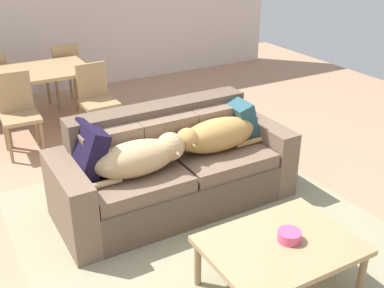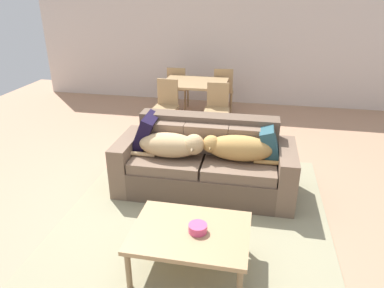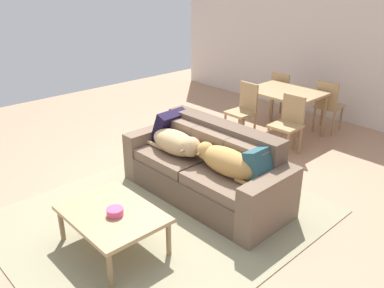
{
  "view_description": "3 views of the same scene",
  "coord_description": "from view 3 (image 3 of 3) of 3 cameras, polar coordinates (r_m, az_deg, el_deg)",
  "views": [
    {
      "loc": [
        -1.37,
        -3.05,
        2.33
      ],
      "look_at": [
        0.34,
        -0.02,
        0.69
      ],
      "focal_mm": 43.86,
      "sensor_mm": 36.0,
      "label": 1
    },
    {
      "loc": [
        0.88,
        -3.53,
        2.3
      ],
      "look_at": [
        0.14,
        0.19,
        0.62
      ],
      "focal_mm": 33.12,
      "sensor_mm": 36.0,
      "label": 2
    },
    {
      "loc": [
        3.28,
        -2.77,
        2.51
      ],
      "look_at": [
        0.18,
        0.11,
        0.69
      ],
      "focal_mm": 37.35,
      "sensor_mm": 36.0,
      "label": 3
    }
  ],
  "objects": [
    {
      "name": "throw_pillow_by_left_arm",
      "position": [
        5.17,
        -3.24,
        2.48
      ],
      "size": [
        0.32,
        0.45,
        0.46
      ],
      "primitive_type": "cube",
      "rotation": [
        0.0,
        0.38,
        0.04
      ],
      "color": "black",
      "rests_on": "couch"
    },
    {
      "name": "coffee_table",
      "position": [
        3.96,
        -11.33,
        -10.02
      ],
      "size": [
        1.0,
        0.74,
        0.41
      ],
      "color": "tan",
      "rests_on": "ground"
    },
    {
      "name": "dog_on_right_cushion",
      "position": [
        4.35,
        4.78,
        -2.4
      ],
      "size": [
        0.93,
        0.33,
        0.3
      ],
      "rotation": [
        0.0,
        0.0,
        0.01
      ],
      "color": "tan",
      "rests_on": "couch"
    },
    {
      "name": "ground_plane",
      "position": [
        4.97,
        -2.31,
        -7.04
      ],
      "size": [
        10.0,
        10.0,
        0.0
      ],
      "primitive_type": "plane",
      "color": "tan"
    },
    {
      "name": "dining_chair_far_left",
      "position": [
        7.5,
        12.81,
        7.12
      ],
      "size": [
        0.41,
        0.41,
        0.87
      ],
      "rotation": [
        0.0,
        0.0,
        3.18
      ],
      "color": "#A78458",
      "rests_on": "ground"
    },
    {
      "name": "back_partition",
      "position": [
        7.61,
        21.65,
        12.94
      ],
      "size": [
        8.0,
        0.12,
        2.7
      ],
      "primitive_type": "cube",
      "color": "beige",
      "rests_on": "ground"
    },
    {
      "name": "dining_chair_far_right",
      "position": [
        7.05,
        18.86,
        5.43
      ],
      "size": [
        0.45,
        0.45,
        0.89
      ],
      "rotation": [
        0.0,
        0.0,
        3.28
      ],
      "color": "#A78458",
      "rests_on": "ground"
    },
    {
      "name": "dining_chair_near_left",
      "position": [
        6.54,
        7.4,
        5.11
      ],
      "size": [
        0.41,
        0.41,
        0.89
      ],
      "rotation": [
        0.0,
        0.0,
        -0.03
      ],
      "color": "#A78458",
      "rests_on": "ground"
    },
    {
      "name": "area_rug",
      "position": [
        4.54,
        -4.18,
        -10.23
      ],
      "size": [
        2.85,
        3.29,
        0.01
      ],
      "primitive_type": "cube",
      "rotation": [
        0.0,
        0.0,
        0.01
      ],
      "color": "gray",
      "rests_on": "ground"
    },
    {
      "name": "throw_pillow_by_right_arm",
      "position": [
        4.24,
        9.98,
        -3.1
      ],
      "size": [
        0.26,
        0.38,
        0.41
      ],
      "primitive_type": "cube",
      "rotation": [
        0.0,
        -0.29,
        -0.0
      ],
      "color": "#284F59",
      "rests_on": "couch"
    },
    {
      "name": "dining_table",
      "position": [
        6.69,
        13.14,
        6.77
      ],
      "size": [
        1.13,
        0.89,
        0.75
      ],
      "color": "#A78458",
      "rests_on": "ground"
    },
    {
      "name": "dog_on_left_cushion",
      "position": [
        4.79,
        -2.11,
        0.12
      ],
      "size": [
        0.9,
        0.36,
        0.3
      ],
      "rotation": [
        0.0,
        0.0,
        0.01
      ],
      "color": "tan",
      "rests_on": "couch"
    },
    {
      "name": "dining_chair_near_right",
      "position": [
        6.04,
        13.59,
        3.1
      ],
      "size": [
        0.42,
        0.42,
        0.88
      ],
      "rotation": [
        0.0,
        0.0,
        0.04
      ],
      "color": "#A78458",
      "rests_on": "ground"
    },
    {
      "name": "bowl_on_coffee_table",
      "position": [
        3.87,
        -10.94,
        -9.48
      ],
      "size": [
        0.16,
        0.16,
        0.07
      ],
      "primitive_type": "cylinder",
      "color": "#EA4C7F",
      "rests_on": "coffee_table"
    },
    {
      "name": "couch",
      "position": [
        4.77,
        2.18,
        -3.74
      ],
      "size": [
        2.11,
        0.87,
        0.88
      ],
      "rotation": [
        0.0,
        0.0,
        0.01
      ],
      "color": "brown",
      "rests_on": "ground"
    }
  ]
}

